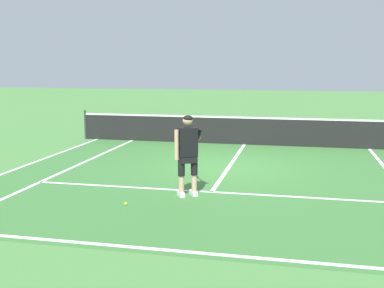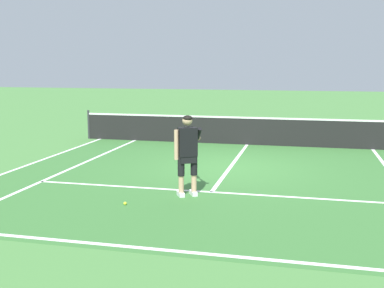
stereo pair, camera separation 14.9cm
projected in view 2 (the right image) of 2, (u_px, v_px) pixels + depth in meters
ground_plane at (230, 168)px, 12.79m from camera, size 80.00×80.00×0.00m
court_inner_surface at (223, 176)px, 11.78m from camera, size 10.98×10.18×0.00m
line_baseline at (168, 250)px, 7.08m from camera, size 10.98×0.10×0.01m
line_service at (212, 192)px, 10.33m from camera, size 8.23×0.10×0.01m
line_centre_service at (233, 163)px, 13.40m from camera, size 0.10×6.40×0.01m
line_singles_left at (72, 168)px, 12.72m from camera, size 0.10×9.78×0.01m
line_doubles_left at (26, 166)px, 13.04m from camera, size 0.10×9.78×0.01m
tennis_net at (247, 130)px, 16.39m from camera, size 11.96×0.08×1.07m
tennis_player at (188, 150)px, 9.89m from camera, size 0.55×1.23×1.71m
tennis_ball_near_feet at (125, 203)px, 9.38m from camera, size 0.07×0.07×0.07m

